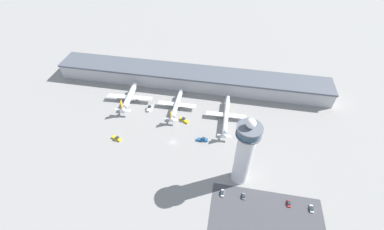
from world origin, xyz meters
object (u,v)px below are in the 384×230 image
(airplane_gate_charlie, at_px, (226,115))
(car_yellow_taxi, at_px, (244,196))
(airplane_gate_bravo, at_px, (177,105))
(service_truck_water, at_px, (184,120))
(service_truck_baggage, at_px, (203,140))
(control_tower, at_px, (244,152))
(car_blue_compact, at_px, (289,203))
(airplane_gate_alpha, at_px, (129,97))
(service_truck_fuel, at_px, (117,138))
(service_truck_catering, at_px, (150,108))
(car_red_hatchback, at_px, (223,193))
(car_grey_coupe, at_px, (312,209))

(airplane_gate_charlie, height_order, car_yellow_taxi, airplane_gate_charlie)
(airplane_gate_bravo, bearing_deg, service_truck_water, -56.27)
(service_truck_baggage, relative_size, car_yellow_taxi, 1.95)
(control_tower, xyz_separation_m, car_blue_compact, (29.79, -12.73, -25.15))
(airplane_gate_alpha, xyz_separation_m, service_truck_fuel, (5.40, -42.19, -3.70))
(control_tower, height_order, service_truck_baggage, control_tower)
(control_tower, distance_m, service_truck_baggage, 45.54)
(service_truck_catering, xyz_separation_m, service_truck_baggage, (47.80, -25.75, -0.15))
(airplane_gate_alpha, bearing_deg, service_truck_catering, -18.80)
(airplane_gate_alpha, height_order, service_truck_fuel, airplane_gate_alpha)
(airplane_gate_bravo, bearing_deg, car_red_hatchback, -57.83)
(service_truck_catering, xyz_separation_m, car_red_hatchback, (65.95, -65.42, -0.50))
(control_tower, bearing_deg, airplane_gate_charlie, 103.75)
(service_truck_water, bearing_deg, control_tower, -44.67)
(service_truck_fuel, height_order, car_red_hatchback, service_truck_fuel)
(service_truck_fuel, relative_size, car_yellow_taxi, 1.92)
(service_truck_baggage, relative_size, car_grey_coupe, 1.65)
(service_truck_fuel, height_order, service_truck_baggage, service_truck_baggage)
(car_yellow_taxi, distance_m, car_blue_compact, 26.24)
(airplane_gate_bravo, height_order, service_truck_baggage, airplane_gate_bravo)
(car_grey_coupe, height_order, car_blue_compact, car_grey_coupe)
(control_tower, xyz_separation_m, car_yellow_taxi, (3.55, -12.89, -25.16))
(airplane_gate_bravo, xyz_separation_m, service_truck_water, (9.00, -13.48, -3.04))
(airplane_gate_charlie, bearing_deg, service_truck_water, -165.80)
(car_yellow_taxi, xyz_separation_m, car_blue_compact, (26.24, 0.16, 0.01))
(airplane_gate_bravo, relative_size, car_yellow_taxi, 9.28)
(airplane_gate_charlie, relative_size, service_truck_catering, 6.35)
(car_yellow_taxi, bearing_deg, service_truck_catering, 140.31)
(service_truck_water, height_order, car_red_hatchback, service_truck_water)
(airplane_gate_alpha, relative_size, service_truck_catering, 5.38)
(airplane_gate_charlie, distance_m, car_blue_compact, 77.63)
(service_truck_fuel, bearing_deg, airplane_gate_alpha, 97.30)
(control_tower, height_order, airplane_gate_bravo, control_tower)
(service_truck_baggage, distance_m, car_yellow_taxi, 50.21)
(car_blue_compact, bearing_deg, control_tower, 156.87)
(service_truck_water, bearing_deg, airplane_gate_alpha, 163.34)
(service_truck_catering, bearing_deg, service_truck_water, -15.29)
(control_tower, bearing_deg, service_truck_water, 135.33)
(airplane_gate_alpha, bearing_deg, control_tower, -31.98)
(service_truck_catering, xyz_separation_m, service_truck_water, (30.57, -8.36, -0.17))
(car_red_hatchback, bearing_deg, control_tower, 54.65)
(service_truck_fuel, bearing_deg, airplane_gate_bravo, 48.92)
(service_truck_water, bearing_deg, service_truck_baggage, -45.27)
(airplane_gate_alpha, distance_m, service_truck_fuel, 42.70)
(car_red_hatchback, bearing_deg, service_truck_baggage, 114.58)
(airplane_gate_charlie, xyz_separation_m, car_grey_coupe, (55.12, -65.93, -3.18))
(airplane_gate_bravo, height_order, airplane_gate_charlie, airplane_gate_bravo)
(car_red_hatchback, bearing_deg, car_grey_coupe, -0.90)
(service_truck_catering, bearing_deg, car_grey_coupe, -29.40)
(service_truck_water, xyz_separation_m, car_blue_compact, (74.38, -56.80, -0.35))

